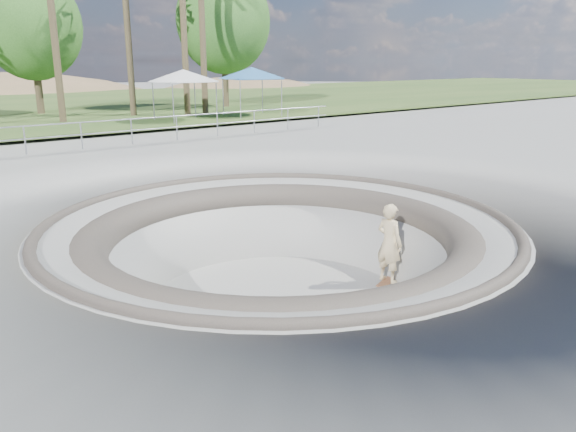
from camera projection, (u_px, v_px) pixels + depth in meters
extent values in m
plane|color=gray|center=(279.00, 221.00, 12.27)|extent=(180.00, 180.00, 0.00)
torus|color=gray|center=(279.00, 305.00, 12.81)|extent=(14.00, 14.00, 4.00)
cylinder|color=gray|center=(279.00, 303.00, 12.80)|extent=(6.60, 6.60, 0.10)
torus|color=#4D473E|center=(279.00, 222.00, 12.28)|extent=(10.24, 10.24, 0.24)
torus|color=#4D473E|center=(279.00, 241.00, 12.39)|extent=(8.91, 8.91, 0.81)
ellipsoid|color=brown|center=(10.00, 163.00, 64.11)|extent=(61.60, 44.00, 28.60)
ellipsoid|color=brown|center=(244.00, 130.00, 73.86)|extent=(42.00, 30.00, 19.50)
cylinder|color=gray|center=(80.00, 122.00, 20.94)|extent=(25.00, 0.05, 0.05)
cylinder|color=gray|center=(81.00, 135.00, 21.06)|extent=(25.00, 0.05, 0.05)
cube|color=brown|center=(387.00, 281.00, 13.75)|extent=(0.90, 0.51, 0.02)
cylinder|color=#B2B2B7|center=(387.00, 283.00, 13.76)|extent=(0.09, 0.18, 0.04)
cylinder|color=#B2B2B7|center=(387.00, 283.00, 13.76)|extent=(0.09, 0.18, 0.04)
cylinder|color=silver|center=(387.00, 283.00, 13.76)|extent=(0.07, 0.05, 0.07)
cylinder|color=silver|center=(387.00, 283.00, 13.76)|extent=(0.07, 0.05, 0.07)
cylinder|color=silver|center=(387.00, 283.00, 13.76)|extent=(0.07, 0.05, 0.07)
cylinder|color=silver|center=(387.00, 283.00, 13.76)|extent=(0.07, 0.05, 0.07)
imported|color=#CCB484|center=(389.00, 243.00, 13.49)|extent=(0.49, 0.73, 1.96)
cylinder|color=gray|center=(175.00, 104.00, 28.41)|extent=(0.06, 0.06, 1.96)
cylinder|color=gray|center=(217.00, 102.00, 29.93)|extent=(0.06, 0.06, 1.96)
cylinder|color=gray|center=(153.00, 102.00, 30.28)|extent=(0.06, 0.06, 1.96)
cylinder|color=gray|center=(193.00, 100.00, 31.80)|extent=(0.06, 0.06, 1.96)
cube|color=silver|center=(184.00, 81.00, 29.82)|extent=(2.82, 2.82, 0.08)
cone|color=silver|center=(183.00, 75.00, 29.73)|extent=(5.30, 5.30, 0.62)
cylinder|color=gray|center=(247.00, 100.00, 31.04)|extent=(0.06, 0.06, 2.03)
cylinder|color=gray|center=(283.00, 98.00, 32.60)|extent=(0.06, 0.06, 2.03)
cylinder|color=gray|center=(221.00, 98.00, 32.97)|extent=(0.06, 0.06, 2.03)
cylinder|color=gray|center=(257.00, 96.00, 34.53)|extent=(0.06, 0.06, 2.03)
cube|color=#2E69A8|center=(252.00, 78.00, 32.49)|extent=(3.25, 3.25, 0.08)
cone|color=#2E69A8|center=(251.00, 73.00, 32.40)|extent=(5.37, 5.37, 0.65)
cylinder|color=brown|center=(52.00, 17.00, 28.25)|extent=(0.36, 0.36, 10.69)
cylinder|color=brown|center=(128.00, 32.00, 31.87)|extent=(0.36, 0.36, 9.59)
cylinder|color=brown|center=(183.00, 15.00, 31.78)|extent=(0.36, 0.36, 11.47)
cylinder|color=brown|center=(202.00, 27.00, 32.72)|extent=(0.36, 0.36, 10.22)
cylinder|color=brown|center=(37.00, 74.00, 33.76)|extent=(0.44, 0.44, 4.88)
ellipsoid|color=#2C581E|center=(31.00, 26.00, 33.01)|extent=(5.82, 5.29, 6.35)
cylinder|color=brown|center=(225.00, 68.00, 38.88)|extent=(0.44, 0.44, 5.49)
ellipsoid|color=#2C581E|center=(224.00, 20.00, 38.04)|extent=(6.55, 5.96, 7.15)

